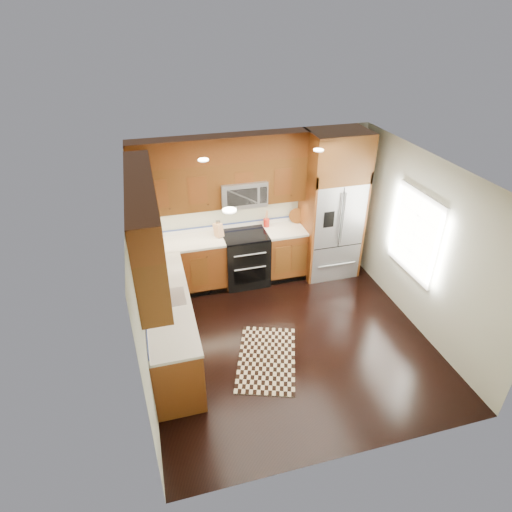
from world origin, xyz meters
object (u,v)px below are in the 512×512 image
object	(u,v)px
range	(245,258)
knife_block	(218,230)
rug	(267,359)
utensil_crock	(266,221)
refrigerator	(332,206)

from	to	relation	value
range	knife_block	bearing A→B (deg)	170.57
range	knife_block	distance (m)	0.74
knife_block	range	bearing A→B (deg)	-9.43
knife_block	rug	bearing A→B (deg)	-83.11
range	utensil_crock	bearing A→B (deg)	25.18
range	utensil_crock	xyz separation A→B (m)	(0.44, 0.21, 0.57)
range	rug	distance (m)	2.05
refrigerator	rug	xyz separation A→B (m)	(-1.74, -1.95, -1.30)
utensil_crock	refrigerator	bearing A→B (deg)	-12.44
rug	knife_block	distance (m)	2.33
range	refrigerator	world-z (taller)	refrigerator
range	utensil_crock	world-z (taller)	utensil_crock
refrigerator	utensil_crock	size ratio (longest dim) A/B	8.71
range	knife_block	xyz separation A→B (m)	(-0.44, 0.07, 0.59)
rug	knife_block	xyz separation A→B (m)	(-0.25, 2.06, 1.05)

